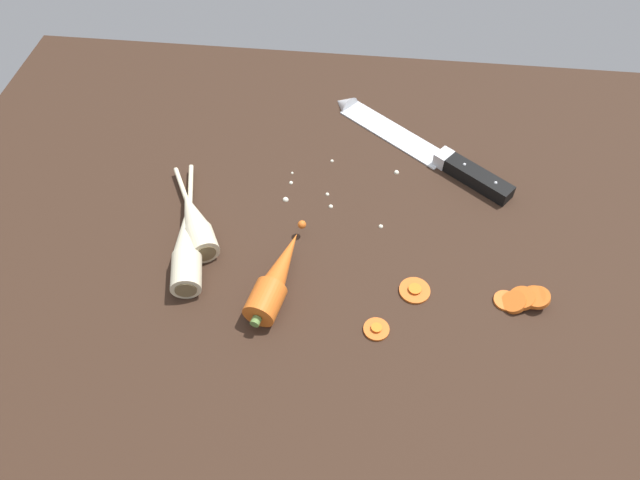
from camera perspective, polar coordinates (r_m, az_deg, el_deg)
The scene contains 9 objects.
ground_plane at distance 84.13cm, azimuth 0.15°, elevation -0.45°, with size 120.00×90.00×4.00cm, color #332116.
chefs_knife at distance 96.42cm, azimuth 9.17°, elevation 9.34°, with size 29.47×23.97×4.18cm.
whole_carrot at distance 75.87cm, azimuth -4.25°, elevation -3.61°, with size 7.03×17.64×4.20cm.
parsnip_front at distance 81.20cm, azimuth -12.84°, elevation -0.32°, with size 7.61×23.73×4.00cm.
parsnip_mid_left at distance 83.44cm, azimuth -12.14°, elevation 1.70°, with size 10.75×17.33×4.00cm.
carrot_slice_stack at distance 79.61cm, azimuth 19.20°, elevation -5.47°, with size 6.96×3.90×2.67cm.
carrot_slice_stray_near at distance 73.84cm, azimuth 5.54°, elevation -8.61°, with size 3.28×3.28×0.70cm.
carrot_slice_stray_mid at distance 77.62cm, azimuth 9.25°, elevation -4.82°, with size 4.11×4.11×0.70cm.
mince_crumbs at distance 87.95cm, azimuth 1.15°, elevation 4.83°, with size 17.15×13.38×0.89cm.
Camera 1 is at (5.50, -52.17, 63.77)cm, focal length 32.72 mm.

